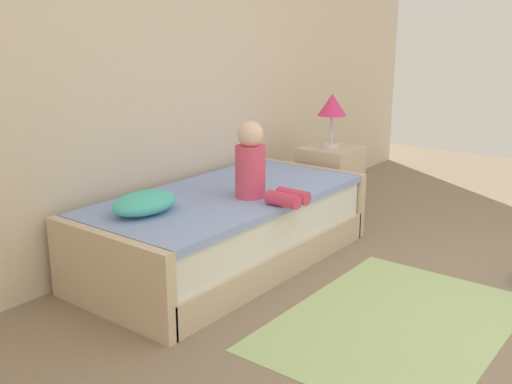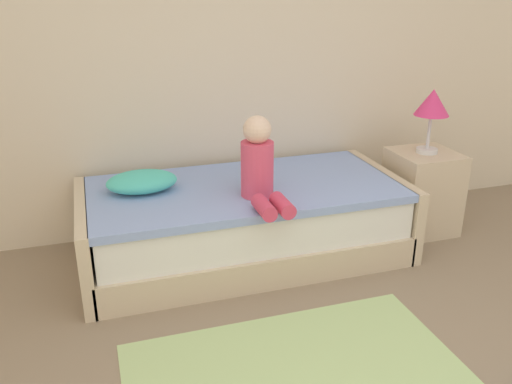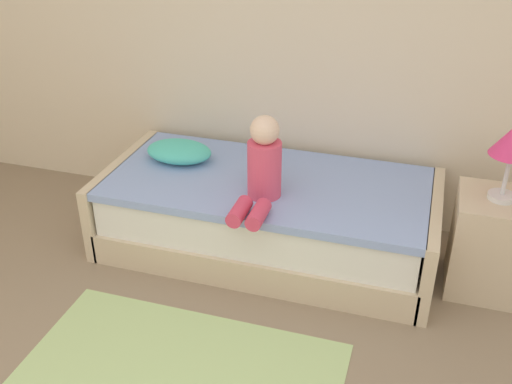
# 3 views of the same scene
# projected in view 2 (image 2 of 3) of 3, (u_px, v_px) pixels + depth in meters

# --- Properties ---
(wall_rear) EXTENTS (7.20, 0.10, 2.90)m
(wall_rear) POSITION_uv_depth(u_px,v_px,m) (237.00, 25.00, 3.70)
(wall_rear) COLOR beige
(wall_rear) RESTS_ON ground
(bed) EXTENTS (2.11, 1.00, 0.50)m
(bed) POSITION_uv_depth(u_px,v_px,m) (245.00, 221.00, 3.57)
(bed) COLOR beige
(bed) RESTS_ON ground
(nightstand) EXTENTS (0.44, 0.44, 0.60)m
(nightstand) POSITION_uv_depth(u_px,v_px,m) (422.00, 192.00, 3.93)
(nightstand) COLOR beige
(nightstand) RESTS_ON ground
(table_lamp) EXTENTS (0.24, 0.24, 0.45)m
(table_lamp) POSITION_uv_depth(u_px,v_px,m) (432.00, 106.00, 3.69)
(table_lamp) COLOR silver
(table_lamp) RESTS_ON nightstand
(child_figure) EXTENTS (0.20, 0.51, 0.50)m
(child_figure) POSITION_uv_depth(u_px,v_px,m) (260.00, 166.00, 3.21)
(child_figure) COLOR #E04C6B
(child_figure) RESTS_ON bed
(pillow) EXTENTS (0.44, 0.30, 0.13)m
(pillow) POSITION_uv_depth(u_px,v_px,m) (142.00, 182.00, 3.36)
(pillow) COLOR #4CCCBC
(pillow) RESTS_ON bed
(area_rug) EXTENTS (1.60, 1.10, 0.01)m
(area_rug) POSITION_uv_depth(u_px,v_px,m) (303.00, 384.00, 2.48)
(area_rug) COLOR #B2D189
(area_rug) RESTS_ON ground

